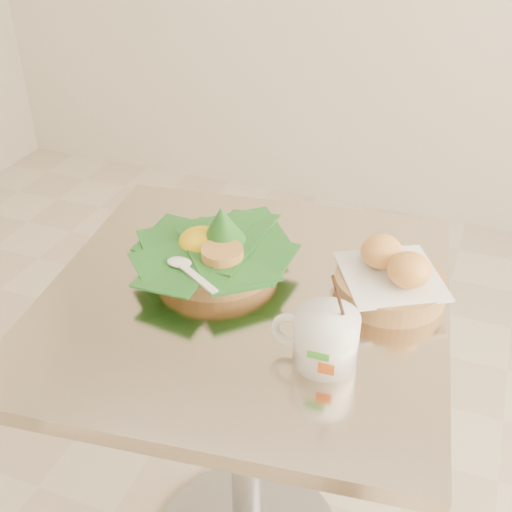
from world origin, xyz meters
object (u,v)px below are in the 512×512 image
(bread_basket, at_px, (391,278))
(rice_basket, at_px, (216,249))
(cafe_table, at_px, (246,384))
(coffee_mug, at_px, (324,337))

(bread_basket, bearing_deg, rice_basket, -175.08)
(cafe_table, height_order, bread_basket, bread_basket)
(bread_basket, xyz_separation_m, coffee_mug, (-0.06, -0.20, 0.01))
(rice_basket, relative_size, bread_basket, 1.28)
(cafe_table, height_order, coffee_mug, coffee_mug)
(cafe_table, xyz_separation_m, bread_basket, (0.24, 0.09, 0.26))
(rice_basket, bearing_deg, bread_basket, 4.92)
(cafe_table, xyz_separation_m, coffee_mug, (0.17, -0.12, 0.27))
(cafe_table, relative_size, coffee_mug, 4.60)
(cafe_table, bearing_deg, coffee_mug, -33.53)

